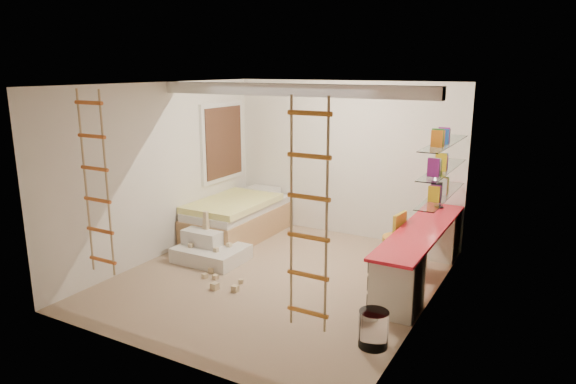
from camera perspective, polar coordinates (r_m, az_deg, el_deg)
The scene contains 15 objects.
floor at distance 7.11m, azimuth -1.19°, elevation -9.54°, with size 4.50×4.50×0.00m, color #A18467.
ceiling_beam at distance 6.80m, azimuth 0.00°, elevation 11.28°, with size 4.00×0.18×0.16m, color white.
window_frame at distance 8.97m, azimuth -7.32°, elevation 5.53°, with size 0.06×1.15×1.35m, color white.
window_blind at distance 8.94m, azimuth -7.11°, elevation 5.51°, with size 0.02×1.00×1.20m, color #4C2D1E.
rope_ladder_left at distance 6.20m, azimuth -20.55°, elevation 0.80°, with size 0.41×0.04×2.13m, color #C05220, non-canonical shape.
rope_ladder_right at distance 4.54m, azimuth 2.30°, elevation -2.84°, with size 0.41×0.04×2.13m, color orange, non-canonical shape.
waste_bin at distance 5.51m, azimuth 9.47°, elevation -14.79°, with size 0.31×0.31×0.39m, color white.
desk at distance 7.11m, azimuth 14.54°, elevation -6.51°, with size 0.56×2.80×0.75m.
shelves at distance 7.04m, azimuth 16.83°, elevation 2.41°, with size 0.25×1.80×0.71m.
bed at distance 8.73m, azimuth -5.55°, elevation -2.86°, with size 1.02×2.00×0.69m.
task_lamp at distance 7.82m, azimuth 16.34°, elevation 0.80°, with size 0.14×0.36×0.57m.
swivel_chair at distance 7.26m, azimuth 12.19°, elevation -6.56°, with size 0.59×0.59×0.89m.
play_platform at distance 7.80m, azimuth -8.66°, elevation -6.22°, with size 0.99×0.77×0.44m.
toy_blocks at distance 7.37m, azimuth -8.24°, elevation -6.86°, with size 1.24×0.99×0.71m.
books at distance 7.03m, azimuth 16.89°, elevation 3.15°, with size 0.14×0.64×0.92m.
Camera 1 is at (3.31, -5.64, 2.81)m, focal length 32.00 mm.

